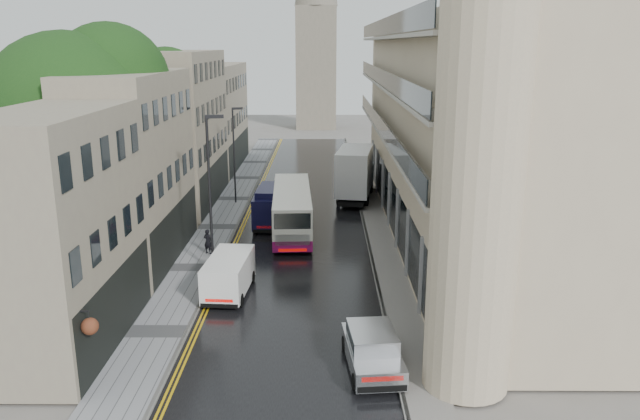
# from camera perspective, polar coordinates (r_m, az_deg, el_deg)

# --- Properties ---
(road) EXTENTS (9.00, 85.00, 0.02)m
(road) POSITION_cam_1_polar(r_m,az_deg,el_deg) (44.17, -1.79, -1.67)
(road) COLOR black
(road) RESTS_ON ground
(left_sidewalk) EXTENTS (2.70, 85.00, 0.12)m
(left_sidewalk) POSITION_cam_1_polar(r_m,az_deg,el_deg) (44.75, -9.30, -1.58)
(left_sidewalk) COLOR gray
(left_sidewalk) RESTS_ON ground
(right_sidewalk) EXTENTS (1.80, 85.00, 0.12)m
(right_sidewalk) POSITION_cam_1_polar(r_m,az_deg,el_deg) (44.28, 5.21, -1.61)
(right_sidewalk) COLOR slate
(right_sidewalk) RESTS_ON ground
(old_shop_row) EXTENTS (4.50, 56.00, 12.00)m
(old_shop_row) POSITION_cam_1_polar(r_m,az_deg,el_deg) (46.61, -13.50, 6.36)
(old_shop_row) COLOR gray
(old_shop_row) RESTS_ON ground
(modern_block) EXTENTS (8.00, 40.00, 14.00)m
(modern_block) POSITION_cam_1_polar(r_m,az_deg,el_deg) (42.08, 12.32, 6.91)
(modern_block) COLOR #C7B494
(modern_block) RESTS_ON ground
(tree_near) EXTENTS (10.56, 10.56, 13.89)m
(tree_near) POSITION_cam_1_polar(r_m,az_deg,el_deg) (37.97, -21.60, 5.27)
(tree_near) COLOR black
(tree_near) RESTS_ON ground
(tree_far) EXTENTS (9.24, 9.24, 12.46)m
(tree_far) POSITION_cam_1_polar(r_m,az_deg,el_deg) (50.15, -15.79, 7.06)
(tree_far) COLOR black
(tree_far) RESTS_ON ground
(cream_bus) EXTENTS (3.05, 11.01, 2.97)m
(cream_bus) POSITION_cam_1_polar(r_m,az_deg,el_deg) (40.19, -4.18, -1.18)
(cream_bus) COLOR white
(cream_bus) RESTS_ON road
(white_lorry) EXTENTS (3.75, 8.74, 4.44)m
(white_lorry) POSITION_cam_1_polar(r_m,az_deg,el_deg) (49.87, 1.70, 2.92)
(white_lorry) COLOR silver
(white_lorry) RESTS_ON road
(silver_hatchback) EXTENTS (2.36, 4.62, 1.67)m
(silver_hatchback) POSITION_cam_1_polar(r_m,az_deg,el_deg) (24.13, 3.29, -14.36)
(silver_hatchback) COLOR #B5B6BB
(silver_hatchback) RESTS_ON road
(white_van) EXTENTS (2.27, 4.70, 2.07)m
(white_van) POSITION_cam_1_polar(r_m,az_deg,el_deg) (31.58, -10.58, -6.86)
(white_van) COLOR white
(white_van) RESTS_ON road
(navy_van) EXTENTS (2.49, 5.81, 2.92)m
(navy_van) POSITION_cam_1_polar(r_m,az_deg,el_deg) (43.05, -6.02, -0.15)
(navy_van) COLOR black
(navy_van) RESTS_ON road
(pedestrian) EXTENTS (0.67, 0.58, 1.56)m
(pedestrian) POSITION_cam_1_polar(r_m,az_deg,el_deg) (38.94, -10.22, -2.85)
(pedestrian) COLOR black
(pedestrian) RESTS_ON left_sidewalk
(lamp_post_near) EXTENTS (1.01, 0.37, 8.79)m
(lamp_post_near) POSITION_cam_1_polar(r_m,az_deg,el_deg) (35.18, -10.04, 1.36)
(lamp_post_near) COLOR black
(lamp_post_near) RESTS_ON left_sidewalk
(lamp_post_far) EXTENTS (0.88, 0.39, 7.65)m
(lamp_post_far) POSITION_cam_1_polar(r_m,az_deg,el_deg) (50.53, -7.86, 4.91)
(lamp_post_far) COLOR black
(lamp_post_far) RESTS_ON left_sidewalk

